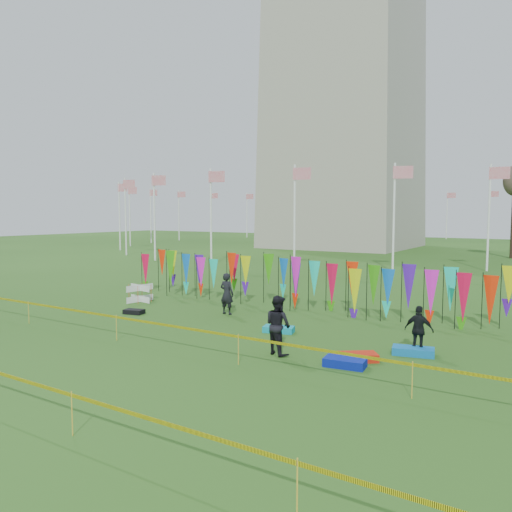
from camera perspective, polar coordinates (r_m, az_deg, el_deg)
The scene contains 13 objects.
ground at distance 17.40m, azimuth -8.77°, elevation -9.63°, with size 160.00×160.00×0.00m, color #234914.
flagpole_ring at distance 65.64m, azimuth 9.96°, elevation 4.54°, with size 57.40×56.16×8.00m.
banner_row at distance 22.94m, azimuth 3.92°, elevation -2.46°, with size 18.64×0.64×2.29m.
caution_tape_near at distance 16.61m, azimuth -11.82°, elevation -7.62°, with size 26.00×0.02×0.90m.
box_kite at distance 25.16m, azimuth -13.12°, elevation -4.17°, with size 0.79×0.79×0.87m.
person_left at distance 21.54m, azimuth -3.35°, elevation -4.32°, with size 0.66×0.48×1.80m, color black.
person_mid at distance 15.53m, azimuth 2.53°, elevation -7.87°, with size 0.89×0.55×1.84m, color black.
person_right at distance 16.39m, azimuth 18.13°, elevation -8.02°, with size 0.88×0.50×1.50m, color black.
kite_bag_turquoise at distance 18.48m, azimuth 2.61°, elevation -8.36°, with size 1.11×0.55×0.22m, color #0CA0B7.
kite_bag_blue at distance 14.70m, azimuth 10.12°, elevation -11.90°, with size 1.16×0.61×0.24m, color #0A1EA3.
kite_bag_red at distance 15.30m, azimuth 11.28°, elevation -11.26°, with size 1.28×0.59×0.23m, color red.
kite_bag_black at distance 22.37m, azimuth -13.77°, elevation -6.19°, with size 0.85×0.49×0.20m, color black.
kite_bag_teal at distance 16.35m, azimuth 17.53°, elevation -10.33°, with size 1.24×0.59×0.24m, color #0E74C6.
Camera 1 is at (11.13, -12.64, 4.36)m, focal length 35.00 mm.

